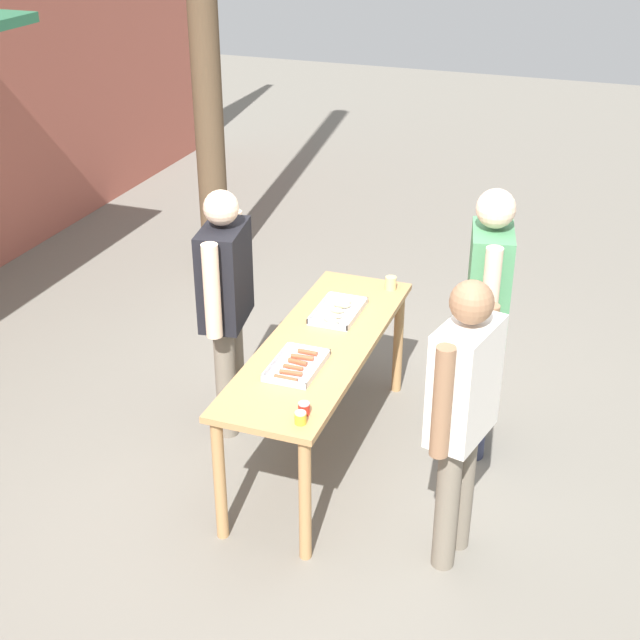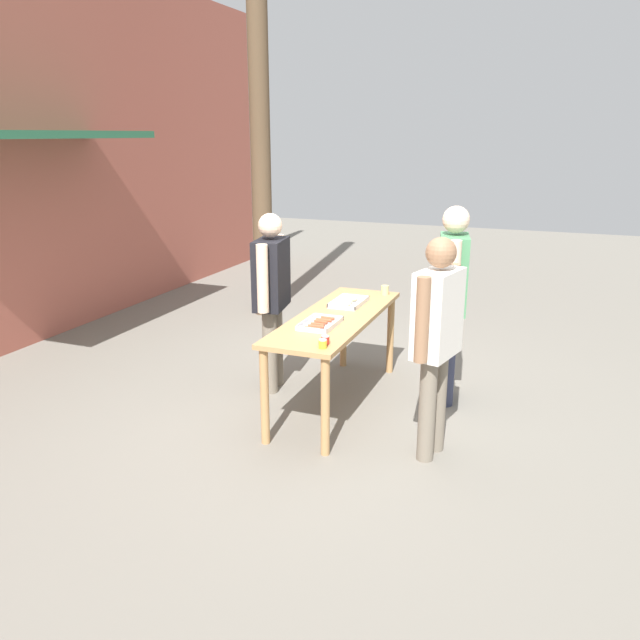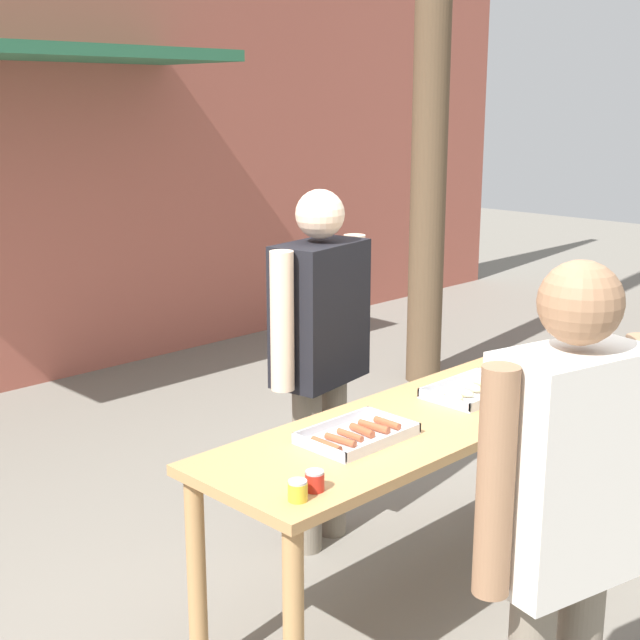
# 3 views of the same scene
# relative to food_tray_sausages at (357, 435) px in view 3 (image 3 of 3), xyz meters

# --- Properties ---
(ground_plane) EXTENTS (24.00, 24.00, 0.00)m
(ground_plane) POSITION_rel_food_tray_sausages_xyz_m (0.35, -0.02, -0.87)
(ground_plane) COLOR slate
(serving_table) EXTENTS (2.02, 0.65, 0.85)m
(serving_table) POSITION_rel_food_tray_sausages_xyz_m (0.35, -0.02, -0.13)
(serving_table) COLOR tan
(serving_table) RESTS_ON ground
(food_tray_sausages) EXTENTS (0.42, 0.28, 0.04)m
(food_tray_sausages) POSITION_rel_food_tray_sausages_xyz_m (0.00, 0.00, 0.00)
(food_tray_sausages) COLOR silver
(food_tray_sausages) RESTS_ON serving_table
(food_tray_buns) EXTENTS (0.44, 0.28, 0.05)m
(food_tray_buns) POSITION_rel_food_tray_sausages_xyz_m (0.75, -0.00, 0.00)
(food_tray_buns) COLOR silver
(food_tray_buns) RESTS_ON serving_table
(condiment_jar_mustard) EXTENTS (0.06, 0.06, 0.07)m
(condiment_jar_mustard) POSITION_rel_food_tray_sausages_xyz_m (-0.53, -0.23, 0.02)
(condiment_jar_mustard) COLOR gold
(condiment_jar_mustard) RESTS_ON serving_table
(condiment_jar_ketchup) EXTENTS (0.06, 0.06, 0.07)m
(condiment_jar_ketchup) POSITION_rel_food_tray_sausages_xyz_m (-0.44, -0.21, 0.02)
(condiment_jar_ketchup) COLOR #B22319
(condiment_jar_ketchup) RESTS_ON serving_table
(beer_cup) EXTENTS (0.08, 0.08, 0.09)m
(beer_cup) POSITION_rel_food_tray_sausages_xyz_m (1.23, -0.22, 0.03)
(beer_cup) COLOR #DBC67A
(beer_cup) RESTS_ON serving_table
(person_server_behind_table) EXTENTS (0.66, 0.33, 1.71)m
(person_server_behind_table) POSITION_rel_food_tray_sausages_xyz_m (0.47, 0.67, 0.15)
(person_server_behind_table) COLOR #756B5B
(person_server_behind_table) RESTS_ON ground
(person_customer_holding_hotdog) EXTENTS (0.61, 0.33, 1.71)m
(person_customer_holding_hotdog) POSITION_rel_food_tray_sausages_xyz_m (-0.29, -1.04, 0.15)
(person_customer_holding_hotdog) COLOR #756B5B
(person_customer_holding_hotdog) RESTS_ON ground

